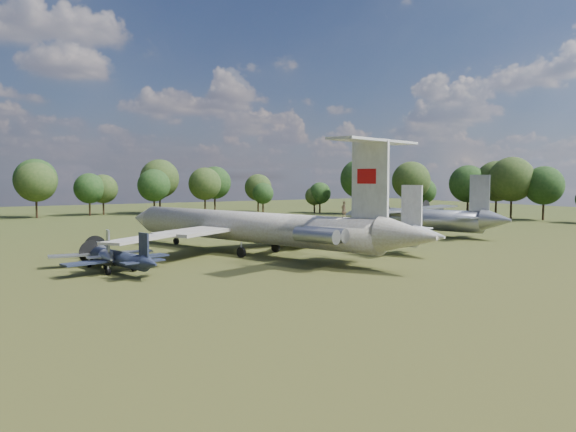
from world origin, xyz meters
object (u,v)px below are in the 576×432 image
an12_transport (415,222)px  small_prop_west (120,262)px  il62_airliner (247,233)px  tu104_jet (335,233)px  person_on_il62 (344,209)px  small_prop_northwest (102,256)px

an12_transport → small_prop_west: (-56.20, -13.66, -1.15)m
il62_airliner → small_prop_west: bearing=-178.5°
il62_airliner → an12_transport: 37.95m
il62_airliner → tu104_jet: bearing=-17.1°
tu104_jet → an12_transport: 23.40m
person_on_il62 → tu104_jet: bearing=-128.3°
small_prop_west → small_prop_northwest: 5.79m
tu104_jet → person_on_il62: size_ratio=21.02×
il62_airliner → tu104_jet: (14.84, 0.36, -0.87)m
il62_airliner → tu104_jet: 14.87m
tu104_jet → il62_airliner: bearing=169.0°
an12_transport → small_prop_northwest: bearing=169.5°
tu104_jet → small_prop_northwest: size_ratio=2.47×
an12_transport → small_prop_northwest: 57.29m
il62_airliner → person_on_il62: bearing=-90.0°
an12_transport → small_prop_northwest: an12_transport is taller
il62_airliner → small_prop_northwest: il62_airliner is taller
il62_airliner → small_prop_west: il62_airliner is taller
tu104_jet → small_prop_west: bearing=179.7°
small_prop_west → person_on_il62: (23.90, -8.20, 5.42)m
il62_airliner → person_on_il62: size_ratio=30.94×
tu104_jet → small_prop_west: tu104_jet is taller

